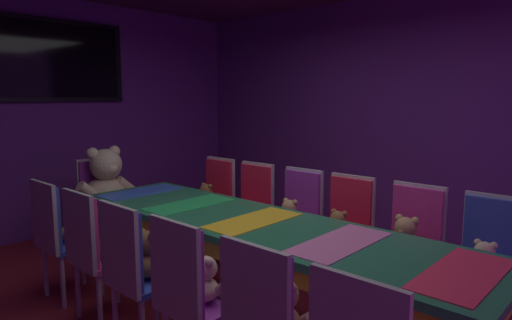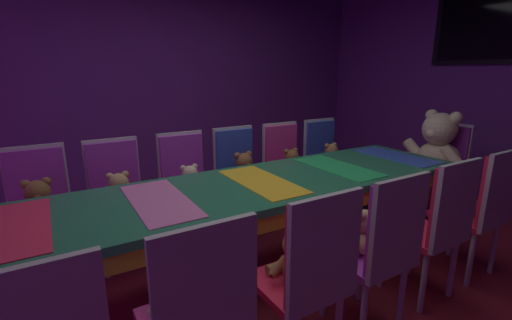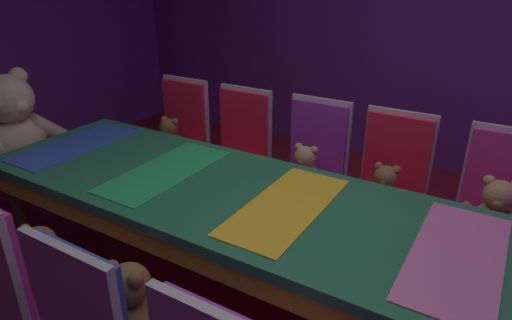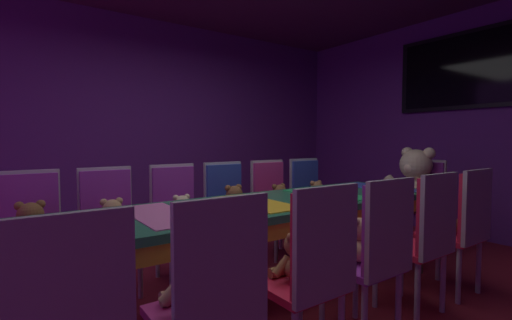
# 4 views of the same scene
# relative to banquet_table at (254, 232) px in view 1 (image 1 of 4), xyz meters

# --- Properties ---
(ground_plane) EXTENTS (7.90, 7.90, 0.00)m
(ground_plane) POSITION_rel_banquet_table_xyz_m (0.00, 0.00, -0.66)
(ground_plane) COLOR maroon
(wall_back) EXTENTS (5.20, 0.12, 2.80)m
(wall_back) POSITION_rel_banquet_table_xyz_m (0.00, 3.20, 0.74)
(wall_back) COLOR #59267F
(wall_back) RESTS_ON ground_plane
(wall_right) EXTENTS (0.12, 6.40, 2.80)m
(wall_right) POSITION_rel_banquet_table_xyz_m (2.60, 0.00, 0.74)
(wall_right) COLOR #59267F
(wall_right) RESTS_ON ground_plane
(banquet_table) EXTENTS (0.90, 3.43, 0.75)m
(banquet_table) POSITION_rel_banquet_table_xyz_m (0.00, 0.00, 0.00)
(banquet_table) COLOR #26724C
(banquet_table) RESTS_ON ground_plane
(chair_left_1) EXTENTS (0.42, 0.41, 0.98)m
(chair_left_1) POSITION_rel_banquet_table_xyz_m (-0.84, -0.84, -0.06)
(chair_left_1) COLOR purple
(chair_left_1) RESTS_ON ground_plane
(teddy_left_1) EXTENTS (0.25, 0.32, 0.30)m
(teddy_left_1) POSITION_rel_banquet_table_xyz_m (-0.69, -0.84, -0.07)
(teddy_left_1) COLOR tan
(teddy_left_1) RESTS_ON chair_left_1
(chair_left_2) EXTENTS (0.42, 0.41, 0.98)m
(chair_left_2) POSITION_rel_banquet_table_xyz_m (-0.84, -0.27, -0.06)
(chair_left_2) COLOR purple
(chair_left_2) RESTS_ON ground_plane
(teddy_left_2) EXTENTS (0.23, 0.29, 0.28)m
(teddy_left_2) POSITION_rel_banquet_table_xyz_m (-0.70, -0.27, -0.08)
(teddy_left_2) COLOR beige
(teddy_left_2) RESTS_ON chair_left_2
(chair_left_3) EXTENTS (0.42, 0.41, 0.98)m
(chair_left_3) POSITION_rel_banquet_table_xyz_m (-0.86, 0.26, -0.06)
(chair_left_3) COLOR #2D47B2
(chair_left_3) RESTS_ON ground_plane
(teddy_left_3) EXTENTS (0.26, 0.34, 0.32)m
(teddy_left_3) POSITION_rel_banquet_table_xyz_m (-0.72, 0.26, -0.06)
(teddy_left_3) COLOR brown
(teddy_left_3) RESTS_ON chair_left_3
(chair_left_4) EXTENTS (0.42, 0.41, 0.98)m
(chair_left_4) POSITION_rel_banquet_table_xyz_m (-0.85, 0.80, -0.06)
(chair_left_4) COLOR #CC338C
(chair_left_4) RESTS_ON ground_plane
(teddy_left_4) EXTENTS (0.24, 0.31, 0.29)m
(teddy_left_4) POSITION_rel_banquet_table_xyz_m (-0.71, 0.80, -0.07)
(teddy_left_4) COLOR brown
(teddy_left_4) RESTS_ON chair_left_4
(chair_left_5) EXTENTS (0.42, 0.41, 0.98)m
(chair_left_5) POSITION_rel_banquet_table_xyz_m (-0.87, 1.35, -0.06)
(chair_left_5) COLOR #2D47B2
(chair_left_5) RESTS_ON ground_plane
(teddy_left_5) EXTENTS (0.24, 0.31, 0.29)m
(teddy_left_5) POSITION_rel_banquet_table_xyz_m (-0.72, 1.35, -0.08)
(teddy_left_5) COLOR #9E7247
(teddy_left_5) RESTS_ON chair_left_5
(chair_right_0) EXTENTS (0.42, 0.41, 0.98)m
(chair_right_0) POSITION_rel_banquet_table_xyz_m (0.86, -1.36, -0.06)
(chair_right_0) COLOR #2D47B2
(chair_right_0) RESTS_ON ground_plane
(teddy_right_0) EXTENTS (0.21, 0.27, 0.26)m
(teddy_right_0) POSITION_rel_banquet_table_xyz_m (0.72, -1.36, -0.09)
(teddy_right_0) COLOR beige
(teddy_right_0) RESTS_ON chair_right_0
(chair_right_1) EXTENTS (0.42, 0.41, 0.98)m
(chair_right_1) POSITION_rel_banquet_table_xyz_m (0.87, -0.83, -0.06)
(chair_right_1) COLOR #CC338C
(chair_right_1) RESTS_ON ground_plane
(teddy_right_1) EXTENTS (0.26, 0.34, 0.32)m
(teddy_right_1) POSITION_rel_banquet_table_xyz_m (0.73, -0.83, -0.06)
(teddy_right_1) COLOR tan
(teddy_right_1) RESTS_ON chair_right_1
(chair_right_2) EXTENTS (0.42, 0.41, 0.98)m
(chair_right_2) POSITION_rel_banquet_table_xyz_m (0.87, -0.26, -0.06)
(chair_right_2) COLOR red
(chair_right_2) RESTS_ON ground_plane
(teddy_right_2) EXTENTS (0.22, 0.28, 0.26)m
(teddy_right_2) POSITION_rel_banquet_table_xyz_m (0.73, -0.26, -0.09)
(teddy_right_2) COLOR olive
(teddy_right_2) RESTS_ON chair_right_2
(chair_right_3) EXTENTS (0.42, 0.41, 0.98)m
(chair_right_3) POSITION_rel_banquet_table_xyz_m (0.87, 0.25, -0.06)
(chair_right_3) COLOR purple
(chair_right_3) RESTS_ON ground_plane
(teddy_right_3) EXTENTS (0.23, 0.29, 0.28)m
(teddy_right_3) POSITION_rel_banquet_table_xyz_m (0.73, 0.25, -0.08)
(teddy_right_3) COLOR tan
(teddy_right_3) RESTS_ON chair_right_3
(chair_right_4) EXTENTS (0.42, 0.41, 0.98)m
(chair_right_4) POSITION_rel_banquet_table_xyz_m (0.85, 0.81, -0.06)
(chair_right_4) COLOR red
(chair_right_4) RESTS_ON ground_plane
(chair_right_5) EXTENTS (0.42, 0.41, 0.98)m
(chair_right_5) POSITION_rel_banquet_table_xyz_m (0.85, 1.35, -0.06)
(chair_right_5) COLOR red
(chair_right_5) RESTS_ON ground_plane
(teddy_right_5) EXTENTS (0.23, 0.29, 0.27)m
(teddy_right_5) POSITION_rel_banquet_table_xyz_m (0.71, 1.35, -0.08)
(teddy_right_5) COLOR brown
(teddy_right_5) RESTS_ON chair_right_5
(throne_chair) EXTENTS (0.41, 0.42, 0.98)m
(throne_chair) POSITION_rel_banquet_table_xyz_m (0.00, 2.26, -0.06)
(throne_chair) COLOR purple
(throne_chair) RESTS_ON ground_plane
(king_teddy_bear) EXTENTS (0.70, 0.54, 0.66)m
(king_teddy_bear) POSITION_rel_banquet_table_xyz_m (0.00, 2.09, 0.08)
(king_teddy_bear) COLOR beige
(king_teddy_bear) RESTS_ON throne_chair
(wall_tv) EXTENTS (1.63, 0.06, 0.94)m
(wall_tv) POSITION_rel_banquet_table_xyz_m (0.00, 3.11, 1.39)
(wall_tv) COLOR black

